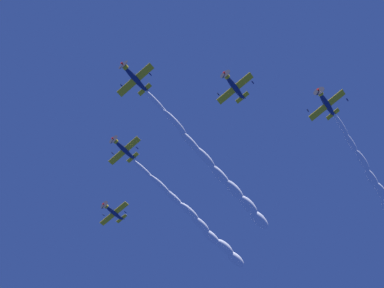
# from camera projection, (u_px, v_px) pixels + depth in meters

# --- Properties ---
(airplane_lead) EXTENTS (7.50, 7.20, 3.45)m
(airplane_lead) POSITION_uv_depth(u_px,v_px,m) (134.00, 78.00, 79.09)
(airplane_lead) COLOR navy
(airplane_left_wingman) EXTENTS (7.65, 7.19, 3.17)m
(airplane_left_wingman) POSITION_uv_depth(u_px,v_px,m) (234.00, 86.00, 81.60)
(airplane_left_wingman) COLOR navy
(airplane_right_wingman) EXTENTS (7.51, 7.19, 3.33)m
(airplane_right_wingman) POSITION_uv_depth(u_px,v_px,m) (124.00, 149.00, 91.40)
(airplane_right_wingman) COLOR navy
(airplane_outer_left) EXTENTS (7.62, 7.21, 3.30)m
(airplane_outer_left) POSITION_uv_depth(u_px,v_px,m) (326.00, 103.00, 82.00)
(airplane_outer_left) COLOR navy
(airplane_outer_right) EXTENTS (7.62, 7.18, 3.06)m
(airplane_outer_right) POSITION_uv_depth(u_px,v_px,m) (113.00, 212.00, 103.07)
(airplane_outer_right) COLOR navy
(smoke_trail_lead) EXTENTS (5.11, 46.23, 3.20)m
(smoke_trail_lead) POSITION_uv_depth(u_px,v_px,m) (231.00, 187.00, 95.86)
(smoke_trail_lead) COLOR white
(smoke_trail_right_wingman) EXTENTS (5.02, 45.44, 2.84)m
(smoke_trail_right_wingman) POSITION_uv_depth(u_px,v_px,m) (210.00, 234.00, 108.12)
(smoke_trail_right_wingman) COLOR white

